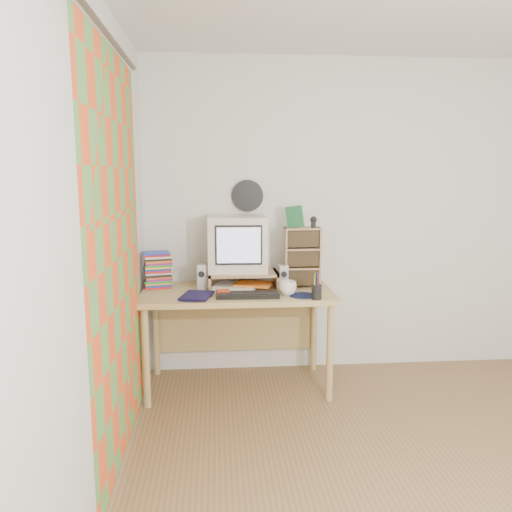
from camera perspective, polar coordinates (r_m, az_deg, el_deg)
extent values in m
plane|color=#906544|center=(2.98, 21.51, -23.92)|extent=(3.50, 3.50, 0.00)
plane|color=white|center=(4.15, 11.96, 4.32)|extent=(3.50, 0.00, 3.50)
plane|color=white|center=(2.31, -18.85, 0.09)|extent=(0.00, 3.50, 3.50)
plane|color=#F15222|center=(2.78, -15.55, -0.33)|extent=(0.00, 2.20, 2.20)
cylinder|color=black|center=(3.95, -0.99, 6.89)|extent=(0.25, 0.02, 0.25)
cube|color=tan|center=(3.70, -2.17, -4.25)|extent=(1.40, 0.70, 0.04)
cube|color=tan|center=(4.11, -2.34, -7.98)|extent=(1.33, 0.02, 0.41)
cylinder|color=tan|center=(3.56, -12.46, -11.33)|extent=(0.05, 0.05, 0.71)
cylinder|color=tan|center=(3.62, 8.44, -10.89)|extent=(0.05, 0.05, 0.71)
cylinder|color=tan|center=(4.11, -11.37, -8.47)|extent=(0.05, 0.05, 0.71)
cylinder|color=tan|center=(4.15, 6.64, -8.15)|extent=(0.05, 0.05, 0.71)
cube|color=tan|center=(3.78, -5.28, -2.76)|extent=(0.02, 0.30, 0.12)
cube|color=tan|center=(3.80, 2.28, -2.64)|extent=(0.02, 0.30, 0.12)
cube|color=tan|center=(3.77, -1.49, -1.96)|extent=(0.52, 0.30, 0.02)
cube|color=beige|center=(3.78, -2.11, 1.42)|extent=(0.45, 0.45, 0.42)
cube|color=#B6B6BB|center=(3.73, -6.24, -2.39)|extent=(0.08, 0.08, 0.19)
cube|color=#B6B6BB|center=(3.75, 3.12, -2.38)|extent=(0.07, 0.07, 0.18)
cube|color=black|center=(3.49, -0.94, -4.49)|extent=(0.45, 0.16, 0.03)
cube|color=tan|center=(3.80, 5.27, -0.13)|extent=(0.27, 0.15, 0.45)
imported|color=white|center=(3.55, 3.65, -3.68)|extent=(0.13, 0.13, 0.10)
imported|color=#120E35|center=(3.54, -8.33, -4.26)|extent=(0.28, 0.23, 0.05)
cylinder|color=#0F1734|center=(3.55, 5.42, -4.52)|extent=(0.25, 0.25, 0.00)
cube|color=red|center=(3.53, -3.79, -4.24)|extent=(0.10, 0.07, 0.04)
cube|color=#1C6237|center=(3.77, 4.44, 4.50)|extent=(0.13, 0.07, 0.16)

